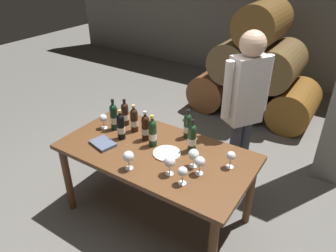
{
  "coord_description": "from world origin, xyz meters",
  "views": [
    {
      "loc": [
        1.34,
        -1.86,
        2.32
      ],
      "look_at": [
        0.0,
        0.2,
        0.91
      ],
      "focal_mm": 33.72,
      "sensor_mm": 36.0,
      "label": 1
    }
  ],
  "objects_px": {
    "wine_bottle_0": "(134,120)",
    "wine_bottle_5": "(192,138)",
    "wine_glass_5": "(128,157)",
    "wine_glass_2": "(170,162)",
    "wine_glass_6": "(103,119)",
    "tasting_notebook": "(103,143)",
    "wine_bottle_4": "(153,133)",
    "wine_bottle_7": "(146,128)",
    "wine_bottle_2": "(121,126)",
    "serving_plate": "(167,153)",
    "dining_table": "(156,159)",
    "wine_glass_4": "(183,172)",
    "sommelier_presenting": "(245,103)",
    "wine_bottle_6": "(125,114)",
    "wine_glass_1": "(231,156)",
    "wine_bottle_3": "(188,126)",
    "wine_glass_3": "(194,155)",
    "wine_bottle_1": "(114,117)",
    "wine_glass_0": "(200,162)"
  },
  "relations": [
    {
      "from": "wine_bottle_2",
      "to": "tasting_notebook",
      "type": "bearing_deg",
      "value": -111.4
    },
    {
      "from": "dining_table",
      "to": "wine_bottle_5",
      "type": "xyz_separation_m",
      "value": [
        0.26,
        0.17,
        0.22
      ]
    },
    {
      "from": "dining_table",
      "to": "sommelier_presenting",
      "type": "relative_size",
      "value": 0.99
    },
    {
      "from": "wine_bottle_6",
      "to": "wine_bottle_5",
      "type": "bearing_deg",
      "value": -3.31
    },
    {
      "from": "wine_bottle_0",
      "to": "wine_bottle_5",
      "type": "bearing_deg",
      "value": 0.56
    },
    {
      "from": "wine_bottle_5",
      "to": "sommelier_presenting",
      "type": "bearing_deg",
      "value": 68.18
    },
    {
      "from": "wine_glass_5",
      "to": "wine_glass_6",
      "type": "height_order",
      "value": "wine_glass_5"
    },
    {
      "from": "wine_bottle_6",
      "to": "dining_table",
      "type": "bearing_deg",
      "value": -22.81
    },
    {
      "from": "wine_bottle_3",
      "to": "wine_bottle_6",
      "type": "relative_size",
      "value": 1.05
    },
    {
      "from": "wine_bottle_6",
      "to": "wine_glass_1",
      "type": "distance_m",
      "value": 1.16
    },
    {
      "from": "wine_bottle_1",
      "to": "wine_glass_3",
      "type": "relative_size",
      "value": 1.95
    },
    {
      "from": "wine_bottle_1",
      "to": "wine_glass_0",
      "type": "bearing_deg",
      "value": -9.26
    },
    {
      "from": "dining_table",
      "to": "wine_glass_1",
      "type": "distance_m",
      "value": 0.68
    },
    {
      "from": "wine_bottle_7",
      "to": "tasting_notebook",
      "type": "height_order",
      "value": "wine_bottle_7"
    },
    {
      "from": "wine_glass_1",
      "to": "wine_glass_3",
      "type": "height_order",
      "value": "wine_glass_3"
    },
    {
      "from": "wine_glass_3",
      "to": "wine_bottle_4",
      "type": "bearing_deg",
      "value": 170.36
    },
    {
      "from": "tasting_notebook",
      "to": "wine_bottle_4",
      "type": "bearing_deg",
      "value": 46.21
    },
    {
      "from": "wine_glass_5",
      "to": "wine_glass_2",
      "type": "bearing_deg",
      "value": 20.82
    },
    {
      "from": "wine_glass_4",
      "to": "serving_plate",
      "type": "relative_size",
      "value": 0.63
    },
    {
      "from": "wine_bottle_7",
      "to": "sommelier_presenting",
      "type": "height_order",
      "value": "sommelier_presenting"
    },
    {
      "from": "wine_glass_0",
      "to": "wine_glass_1",
      "type": "xyz_separation_m",
      "value": [
        0.17,
        0.21,
        -0.01
      ]
    },
    {
      "from": "wine_glass_0",
      "to": "serving_plate",
      "type": "relative_size",
      "value": 0.66
    },
    {
      "from": "dining_table",
      "to": "wine_bottle_0",
      "type": "height_order",
      "value": "wine_bottle_0"
    },
    {
      "from": "wine_bottle_4",
      "to": "serving_plate",
      "type": "relative_size",
      "value": 1.26
    },
    {
      "from": "wine_bottle_3",
      "to": "wine_glass_5",
      "type": "distance_m",
      "value": 0.69
    },
    {
      "from": "wine_bottle_2",
      "to": "wine_bottle_3",
      "type": "xyz_separation_m",
      "value": [
        0.5,
        0.35,
        -0.0
      ]
    },
    {
      "from": "wine_glass_5",
      "to": "wine_bottle_0",
      "type": "bearing_deg",
      "value": 123.94
    },
    {
      "from": "wine_bottle_3",
      "to": "wine_bottle_1",
      "type": "bearing_deg",
      "value": -159.22
    },
    {
      "from": "wine_bottle_4",
      "to": "wine_glass_3",
      "type": "relative_size",
      "value": 1.85
    },
    {
      "from": "wine_bottle_0",
      "to": "wine_glass_6",
      "type": "distance_m",
      "value": 0.31
    },
    {
      "from": "wine_glass_2",
      "to": "wine_glass_4",
      "type": "xyz_separation_m",
      "value": [
        0.14,
        -0.04,
        -0.01
      ]
    },
    {
      "from": "wine_glass_5",
      "to": "wine_bottle_3",
      "type": "bearing_deg",
      "value": 77.18
    },
    {
      "from": "wine_glass_1",
      "to": "tasting_notebook",
      "type": "bearing_deg",
      "value": -163.82
    },
    {
      "from": "wine_bottle_4",
      "to": "wine_bottle_2",
      "type": "bearing_deg",
      "value": -168.85
    },
    {
      "from": "wine_bottle_2",
      "to": "sommelier_presenting",
      "type": "distance_m",
      "value": 1.17
    },
    {
      "from": "wine_glass_2",
      "to": "wine_glass_4",
      "type": "height_order",
      "value": "wine_glass_2"
    },
    {
      "from": "wine_bottle_2",
      "to": "wine_bottle_4",
      "type": "bearing_deg",
      "value": 11.15
    },
    {
      "from": "dining_table",
      "to": "wine_glass_6",
      "type": "relative_size",
      "value": 11.31
    },
    {
      "from": "wine_glass_5",
      "to": "wine_bottle_6",
      "type": "bearing_deg",
      "value": 131.84
    },
    {
      "from": "wine_bottle_1",
      "to": "wine_bottle_7",
      "type": "xyz_separation_m",
      "value": [
        0.37,
        0.01,
        -0.01
      ]
    },
    {
      "from": "serving_plate",
      "to": "wine_glass_2",
      "type": "bearing_deg",
      "value": -52.33
    },
    {
      "from": "wine_bottle_2",
      "to": "wine_glass_2",
      "type": "height_order",
      "value": "wine_bottle_2"
    },
    {
      "from": "wine_bottle_4",
      "to": "wine_bottle_5",
      "type": "height_order",
      "value": "wine_bottle_5"
    },
    {
      "from": "wine_bottle_3",
      "to": "sommelier_presenting",
      "type": "height_order",
      "value": "sommelier_presenting"
    },
    {
      "from": "dining_table",
      "to": "wine_glass_6",
      "type": "bearing_deg",
      "value": 176.06
    },
    {
      "from": "sommelier_presenting",
      "to": "tasting_notebook",
      "type": "bearing_deg",
      "value": -135.27
    },
    {
      "from": "wine_bottle_7",
      "to": "wine_glass_5",
      "type": "xyz_separation_m",
      "value": [
        0.15,
        -0.43,
        -0.01
      ]
    },
    {
      "from": "wine_bottle_5",
      "to": "sommelier_presenting",
      "type": "xyz_separation_m",
      "value": [
        0.23,
        0.58,
        0.15
      ]
    },
    {
      "from": "wine_bottle_0",
      "to": "wine_glass_6",
      "type": "bearing_deg",
      "value": -156.93
    },
    {
      "from": "dining_table",
      "to": "wine_glass_5",
      "type": "height_order",
      "value": "wine_glass_5"
    }
  ]
}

